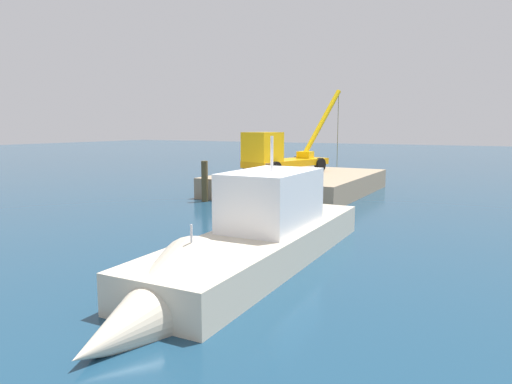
{
  "coord_description": "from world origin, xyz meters",
  "views": [
    {
      "loc": [
        23.86,
        12.92,
        4.6
      ],
      "look_at": [
        0.36,
        0.04,
        0.8
      ],
      "focal_mm": 32.49,
      "sensor_mm": 36.0,
      "label": 1
    }
  ],
  "objects_px": {
    "crane_truck": "(278,154)",
    "moored_yacht": "(238,260)",
    "salvaged_car": "(268,197)",
    "dock_worker": "(245,161)"
  },
  "relations": [
    {
      "from": "dock_worker",
      "to": "moored_yacht",
      "type": "xyz_separation_m",
      "value": [
        16.25,
        9.18,
        -1.66
      ]
    },
    {
      "from": "dock_worker",
      "to": "salvaged_car",
      "type": "xyz_separation_m",
      "value": [
        5.2,
        4.5,
        -1.49
      ]
    },
    {
      "from": "crane_truck",
      "to": "moored_yacht",
      "type": "distance_m",
      "value": 18.5
    },
    {
      "from": "salvaged_car",
      "to": "dock_worker",
      "type": "bearing_deg",
      "value": -139.13
    },
    {
      "from": "dock_worker",
      "to": "salvaged_car",
      "type": "distance_m",
      "value": 7.04
    },
    {
      "from": "crane_truck",
      "to": "moored_yacht",
      "type": "height_order",
      "value": "crane_truck"
    },
    {
      "from": "crane_truck",
      "to": "salvaged_car",
      "type": "distance_m",
      "value": 6.69
    },
    {
      "from": "moored_yacht",
      "to": "crane_truck",
      "type": "bearing_deg",
      "value": -157.84
    },
    {
      "from": "dock_worker",
      "to": "salvaged_car",
      "type": "height_order",
      "value": "dock_worker"
    },
    {
      "from": "salvaged_car",
      "to": "crane_truck",
      "type": "bearing_deg",
      "value": -159.27
    }
  ]
}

